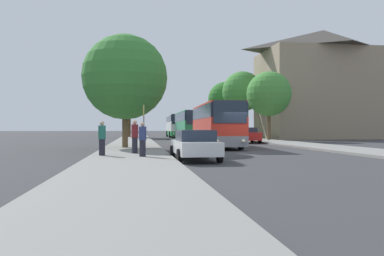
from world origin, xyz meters
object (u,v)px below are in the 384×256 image
at_px(parked_car_right_far, 213,133).
at_px(bus_stop_sign, 144,123).
at_px(tree_right_mid, 225,99).
at_px(tree_left_near, 129,93).
at_px(tree_right_far, 242,92).
at_px(parked_car_left_curb, 195,144).
at_px(bus_middle, 190,125).
at_px(parked_car_right_near, 247,135).
at_px(pedestrian_walking_back, 135,137).
at_px(tree_right_near, 269,94).
at_px(pedestrian_waiting_far, 102,138).
at_px(pedestrian_waiting_near, 143,139).
at_px(bus_front, 216,125).
at_px(tree_left_far, 125,77).
at_px(bus_rear, 176,125).

distance_m(parked_car_right_far, bus_stop_sign, 32.24).
bearing_deg(parked_car_right_far, tree_right_mid, -116.97).
relative_size(tree_left_near, tree_right_far, 1.05).
bearing_deg(parked_car_left_curb, bus_middle, 81.82).
height_order(bus_stop_sign, tree_right_mid, tree_right_mid).
bearing_deg(parked_car_right_near, parked_car_right_far, -89.16).
relative_size(parked_car_right_far, tree_right_far, 0.44).
distance_m(pedestrian_walking_back, tree_right_near, 25.93).
distance_m(bus_stop_sign, pedestrian_waiting_far, 3.27).
distance_m(pedestrian_waiting_near, tree_right_far, 36.50).
relative_size(tree_right_mid, tree_right_far, 0.94).
bearing_deg(tree_right_near, tree_right_far, 91.26).
relative_size(parked_car_left_curb, tree_left_near, 0.48).
distance_m(bus_front, bus_middle, 14.82).
distance_m(bus_middle, tree_right_far, 12.48).
bearing_deg(parked_car_right_near, tree_left_far, 39.17).
bearing_deg(pedestrian_waiting_near, parked_car_right_far, 169.51).
xyz_separation_m(tree_left_far, tree_right_far, (15.47, 24.66, 1.58)).
bearing_deg(tree_right_far, bus_stop_sign, -115.67).
bearing_deg(parked_car_left_curb, bus_stop_sign, 119.01).
distance_m(parked_car_right_near, pedestrian_walking_back, 18.64).
bearing_deg(pedestrian_walking_back, bus_stop_sign, -74.63).
height_order(bus_front, parked_car_right_far, bus_front).
xyz_separation_m(bus_stop_sign, pedestrian_waiting_far, (-2.08, -2.39, -0.79)).
distance_m(bus_rear, parked_car_right_far, 8.96).
relative_size(parked_car_right_near, pedestrian_waiting_near, 2.48).
xyz_separation_m(parked_car_left_curb, tree_left_far, (-3.46, 9.07, 4.26)).
height_order(pedestrian_waiting_far, tree_right_far, tree_right_far).
height_order(parked_car_left_curb, parked_car_right_far, parked_car_left_curb).
bearing_deg(parked_car_right_near, pedestrian_walking_back, 55.53).
bearing_deg(parked_car_right_near, tree_left_near, -59.38).
xyz_separation_m(bus_stop_sign, tree_right_mid, (13.55, 36.97, 4.28)).
xyz_separation_m(parked_car_right_far, bus_stop_sign, (-10.27, -30.54, 1.06)).
bearing_deg(pedestrian_waiting_near, bus_front, 157.67).
bearing_deg(pedestrian_waiting_far, parked_car_right_far, -51.18).
relative_size(parked_car_right_near, parked_car_right_far, 0.99).
xyz_separation_m(parked_car_right_near, pedestrian_waiting_far, (-12.35, -16.52, 0.20)).
xyz_separation_m(parked_car_right_far, tree_right_near, (4.23, -10.91, 4.62)).
bearing_deg(bus_middle, parked_car_right_near, -59.21).
xyz_separation_m(bus_rear, parked_car_right_near, (4.45, -24.11, -1.07)).
xyz_separation_m(tree_right_near, tree_right_mid, (-0.95, 17.34, 0.72)).
distance_m(parked_car_left_curb, tree_right_near, 27.01).
bearing_deg(parked_car_right_far, bus_rear, -59.93).
distance_m(parked_car_right_far, pedestrian_walking_back, 33.40).
bearing_deg(parked_car_right_far, tree_left_far, 65.88).
bearing_deg(tree_right_far, bus_front, -110.89).
bearing_deg(parked_car_left_curb, tree_left_far, 110.39).
bearing_deg(tree_right_mid, parked_car_right_far, -117.06).
relative_size(pedestrian_waiting_far, pedestrian_walking_back, 0.96).
relative_size(bus_stop_sign, pedestrian_walking_back, 1.51).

